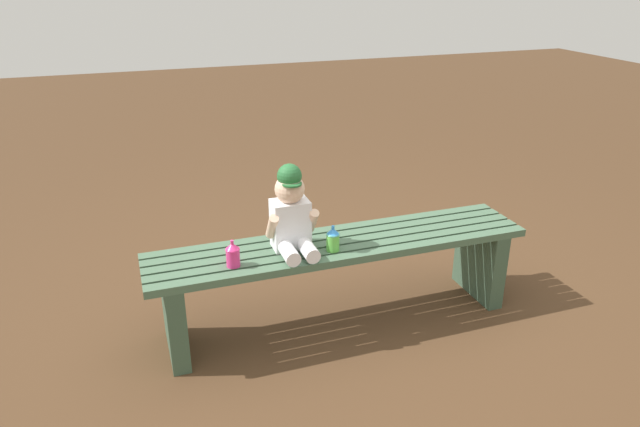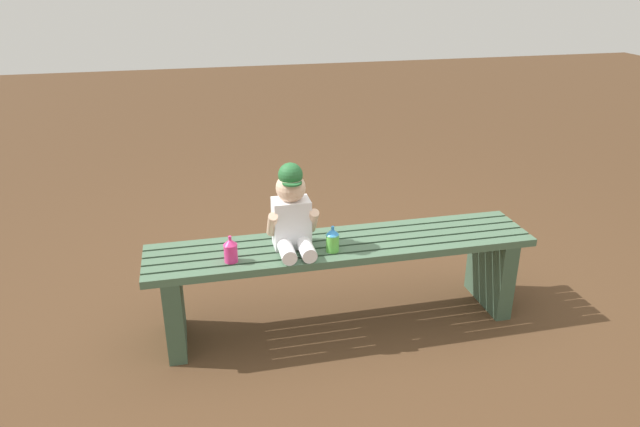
{
  "view_description": "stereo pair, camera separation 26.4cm",
  "coord_description": "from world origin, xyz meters",
  "px_view_note": "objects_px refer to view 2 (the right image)",
  "views": [
    {
      "loc": [
        -0.92,
        -2.35,
        1.66
      ],
      "look_at": [
        -0.12,
        -0.05,
        0.62
      ],
      "focal_mm": 33.01,
      "sensor_mm": 36.0,
      "label": 1
    },
    {
      "loc": [
        -0.66,
        -2.42,
        1.66
      ],
      "look_at": [
        -0.12,
        -0.05,
        0.62
      ],
      "focal_mm": 33.01,
      "sensor_mm": 36.0,
      "label": 2
    }
  ],
  "objects_px": {
    "park_bench": "(342,268)",
    "sippy_cup_right": "(333,239)",
    "sippy_cup_left": "(231,250)",
    "child_figure": "(292,212)"
  },
  "relations": [
    {
      "from": "park_bench",
      "to": "child_figure",
      "type": "relative_size",
      "value": 4.54
    },
    {
      "from": "sippy_cup_left",
      "to": "sippy_cup_right",
      "type": "bearing_deg",
      "value": 0.0
    },
    {
      "from": "park_bench",
      "to": "sippy_cup_left",
      "type": "relative_size",
      "value": 14.83
    },
    {
      "from": "child_figure",
      "to": "sippy_cup_left",
      "type": "relative_size",
      "value": 3.26
    },
    {
      "from": "park_bench",
      "to": "sippy_cup_right",
      "type": "relative_size",
      "value": 14.83
    },
    {
      "from": "child_figure",
      "to": "sippy_cup_left",
      "type": "distance_m",
      "value": 0.33
    },
    {
      "from": "park_bench",
      "to": "sippy_cup_left",
      "type": "height_order",
      "value": "sippy_cup_left"
    },
    {
      "from": "sippy_cup_left",
      "to": "sippy_cup_right",
      "type": "height_order",
      "value": "same"
    },
    {
      "from": "park_bench",
      "to": "sippy_cup_left",
      "type": "bearing_deg",
      "value": -171.47
    },
    {
      "from": "park_bench",
      "to": "child_figure",
      "type": "height_order",
      "value": "child_figure"
    }
  ]
}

